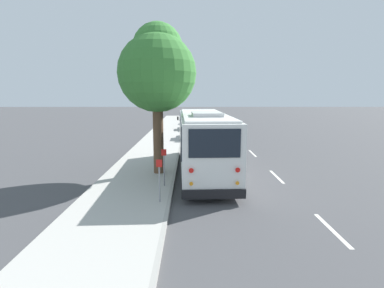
{
  "coord_description": "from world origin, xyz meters",
  "views": [
    {
      "loc": [
        -15.07,
        1.16,
        4.17
      ],
      "look_at": [
        1.9,
        1.07,
        1.3
      ],
      "focal_mm": 28.0,
      "sensor_mm": 36.0,
      "label": 1
    }
  ],
  "objects": [
    {
      "name": "ground_plane",
      "position": [
        0.0,
        0.0,
        0.0
      ],
      "size": [
        160.0,
        160.0,
        0.0
      ],
      "primitive_type": "plane",
      "color": "#474749"
    },
    {
      "name": "sidewalk_slab",
      "position": [
        0.0,
        3.79,
        0.07
      ],
      "size": [
        80.0,
        3.48,
        0.15
      ],
      "primitive_type": "cube",
      "color": "#B2AFA8",
      "rests_on": "ground"
    },
    {
      "name": "curb_strip",
      "position": [
        0.0,
        1.98,
        0.07
      ],
      "size": [
        80.0,
        0.14,
        0.15
      ],
      "primitive_type": "cube",
      "color": "#9D9A94",
      "rests_on": "ground"
    },
    {
      "name": "shuttle_bus",
      "position": [
        0.44,
        0.47,
        1.77
      ],
      "size": [
        9.78,
        2.99,
        3.32
      ],
      "rotation": [
        0.0,
        0.0,
        0.04
      ],
      "color": "white",
      "rests_on": "ground"
    },
    {
      "name": "parked_sedan_silver",
      "position": [
        11.94,
        0.95,
        0.61
      ],
      "size": [
        4.23,
        1.77,
        1.31
      ],
      "rotation": [
        0.0,
        0.0,
        0.01
      ],
      "color": "#A8AAAF",
      "rests_on": "ground"
    },
    {
      "name": "parked_sedan_tan",
      "position": [
        18.94,
        1.04,
        0.61
      ],
      "size": [
        4.69,
        1.94,
        1.31
      ],
      "rotation": [
        0.0,
        0.0,
        0.06
      ],
      "color": "tan",
      "rests_on": "ground"
    },
    {
      "name": "parked_sedan_blue",
      "position": [
        25.37,
        0.83,
        0.6
      ],
      "size": [
        4.32,
        1.78,
        1.29
      ],
      "rotation": [
        0.0,
        0.0,
        -0.03
      ],
      "color": "navy",
      "rests_on": "ground"
    },
    {
      "name": "parked_sedan_gray",
      "position": [
        31.74,
        0.9,
        0.6
      ],
      "size": [
        4.69,
        2.0,
        1.3
      ],
      "rotation": [
        0.0,
        0.0,
        -0.07
      ],
      "color": "slate",
      "rests_on": "ground"
    },
    {
      "name": "parked_sedan_white",
      "position": [
        38.45,
        0.75,
        0.6
      ],
      "size": [
        4.24,
        1.96,
        1.3
      ],
      "rotation": [
        0.0,
        0.0,
        -0.05
      ],
      "color": "silver",
      "rests_on": "ground"
    },
    {
      "name": "street_tree",
      "position": [
        0.02,
        2.79,
        5.39
      ],
      "size": [
        3.84,
        3.84,
        7.51
      ],
      "color": "brown",
      "rests_on": "sidewalk_slab"
    },
    {
      "name": "sign_post_near",
      "position": [
        -4.35,
        2.31,
        0.99
      ],
      "size": [
        0.06,
        0.22,
        1.63
      ],
      "color": "gray",
      "rests_on": "sidewalk_slab"
    },
    {
      "name": "sign_post_far",
      "position": [
        -2.37,
        2.31,
        1.0
      ],
      "size": [
        0.06,
        0.22,
        1.64
      ],
      "color": "gray",
      "rests_on": "sidewalk_slab"
    },
    {
      "name": "lane_stripe_behind",
      "position": [
        -6.39,
        -3.22,
        0.0
      ],
      "size": [
        2.4,
        0.14,
        0.01
      ],
      "primitive_type": "cube",
      "color": "silver",
      "rests_on": "ground"
    },
    {
      "name": "lane_stripe_mid",
      "position": [
        -0.39,
        -3.22,
        0.0
      ],
      "size": [
        2.4,
        0.14,
        0.01
      ],
      "primitive_type": "cube",
      "color": "silver",
      "rests_on": "ground"
    },
    {
      "name": "lane_stripe_ahead",
      "position": [
        5.61,
        -3.22,
        0.0
      ],
      "size": [
        2.4,
        0.14,
        0.01
      ],
      "primitive_type": "cube",
      "color": "silver",
      "rests_on": "ground"
    }
  ]
}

